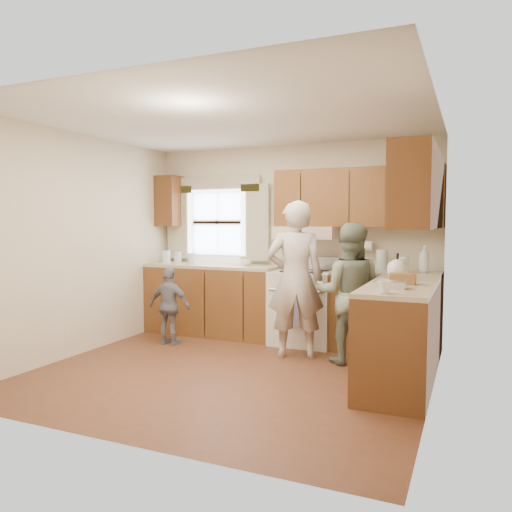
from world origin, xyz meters
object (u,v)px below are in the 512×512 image
at_px(woman_left, 295,279).
at_px(woman_right, 349,293).
at_px(stove, 304,306).
at_px(child, 170,306).

relative_size(woman_left, woman_right, 1.16).
height_order(woman_left, woman_right, woman_left).
height_order(stove, woman_left, woman_left).
relative_size(stove, woman_left, 0.61).
bearing_deg(woman_left, stove, -102.28).
height_order(woman_left, child, woman_left).
bearing_deg(stove, woman_right, -41.27).
relative_size(stove, woman_right, 0.71).
distance_m(woman_left, child, 1.65).
distance_m(stove, woman_left, 0.75).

